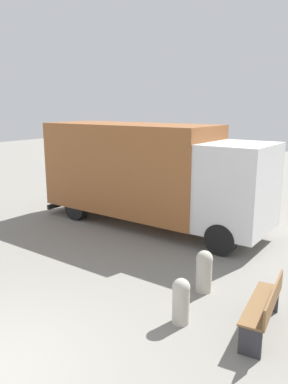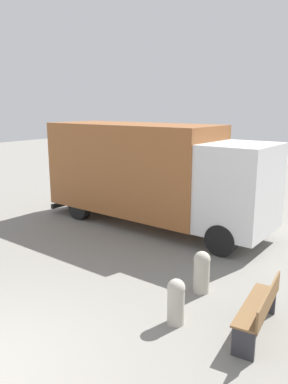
% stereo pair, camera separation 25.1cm
% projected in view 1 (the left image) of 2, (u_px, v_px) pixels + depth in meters
% --- Properties ---
extents(delivery_truck, '(7.38, 2.49, 3.12)m').
position_uv_depth(delivery_truck, '(149.00, 171.00, 11.44)').
color(delivery_truck, '#99592D').
rests_on(delivery_truck, ground).
extents(park_bench, '(0.54, 1.61, 0.82)m').
position_uv_depth(park_bench, '(265.00, 306.00, 6.07)').
color(park_bench, brown).
rests_on(park_bench, ground).
extents(bollard_near_bench, '(0.31, 0.31, 0.81)m').
position_uv_depth(bollard_near_bench, '(181.00, 299.00, 6.34)').
color(bollard_near_bench, '#B2AD9E').
rests_on(bollard_near_bench, ground).
extents(bollard_far_bench, '(0.33, 0.33, 0.86)m').
position_uv_depth(bollard_far_bench, '(204.00, 269.00, 7.44)').
color(bollard_far_bench, '#B2AD9E').
rests_on(bollard_far_bench, ground).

